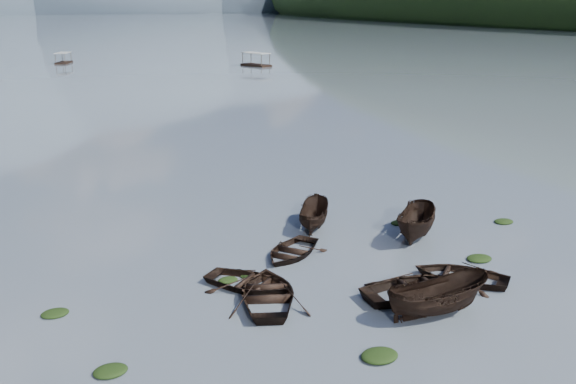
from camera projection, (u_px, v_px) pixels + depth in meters
name	position (u px, v px, depth m)	size (l,w,h in m)	color
ground_plane	(420.00, 320.00, 24.95)	(2400.00, 2400.00, 0.00)	slate
haze_mtn_c	(100.00, 11.00, 862.12)	(520.00, 520.00, 260.00)	#475666
haze_mtn_d	(226.00, 10.00, 935.91)	(520.00, 520.00, 220.00)	#475666
rowboat_0	(249.00, 287.00, 27.88)	(2.89, 4.05, 0.84)	black
rowboat_1	(269.00, 300.00, 26.68)	(3.36, 4.70, 0.97)	black
rowboat_2	(436.00, 314.00, 25.49)	(1.73, 4.59, 1.77)	black
rowboat_3	(460.00, 280.00, 28.62)	(2.96, 4.15, 0.86)	black
rowboat_4	(418.00, 296.00, 27.05)	(3.49, 4.89, 1.01)	black
rowboat_5	(416.00, 237.00, 33.86)	(1.77, 4.71, 1.82)	black
rowboat_7	(291.00, 255.00, 31.41)	(2.81, 3.94, 0.82)	black
rowboat_8	(313.00, 226.00, 35.42)	(1.51, 4.00, 1.55)	black
weed_clump_0	(111.00, 373.00, 21.44)	(1.16, 0.95, 0.25)	black
weed_clump_1	(228.00, 281.00, 28.49)	(0.90, 0.72, 0.20)	black
weed_clump_2	(379.00, 358.00, 22.33)	(1.37, 1.10, 0.30)	black
weed_clump_3	(399.00, 224.00, 35.83)	(0.97, 0.82, 0.22)	black
weed_clump_4	(479.00, 260.00, 30.81)	(1.28, 1.01, 0.26)	black
weed_clump_5	(55.00, 315.00, 25.42)	(1.10, 0.89, 0.23)	black
weed_clump_6	(250.00, 276.00, 28.97)	(0.90, 0.75, 0.19)	black
weed_clump_7	(504.00, 223.00, 36.01)	(1.13, 0.90, 0.25)	black
pontoon_centre	(64.00, 63.00, 128.89)	(2.23, 5.35, 2.05)	black
pontoon_right	(256.00, 66.00, 123.50)	(2.63, 6.32, 2.42)	black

